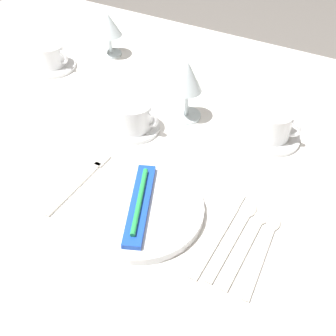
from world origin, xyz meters
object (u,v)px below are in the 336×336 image
at_px(coffee_cup_far, 51,55).
at_px(spoon_tea, 266,245).
at_px(spoon_dessert, 251,238).
at_px(wine_glass_centre, 188,80).
at_px(spoon_soup, 238,230).
at_px(coffee_cup_left, 135,114).
at_px(toothbrush_package, 140,204).
at_px(wine_glass_left, 109,26).
at_px(dinner_plate, 140,209).
at_px(fork_outer, 82,180).
at_px(dinner_knife, 218,236).
at_px(coffee_cup_right, 275,125).

bearing_deg(coffee_cup_far, spoon_tea, -23.53).
height_order(spoon_dessert, wine_glass_centre, wine_glass_centre).
bearing_deg(spoon_tea, wine_glass_centre, 136.34).
distance_m(spoon_soup, coffee_cup_left, 0.38).
bearing_deg(toothbrush_package, wine_glass_left, 127.74).
relative_size(dinner_plate, fork_outer, 1.23).
distance_m(dinner_knife, coffee_cup_right, 0.32).
bearing_deg(coffee_cup_far, toothbrush_package, -36.13).
bearing_deg(dinner_knife, coffee_cup_far, 152.24).
bearing_deg(coffee_cup_far, dinner_plate, -36.13).
bearing_deg(spoon_tea, wine_glass_left, 143.97).
xyz_separation_m(fork_outer, coffee_cup_far, (-0.34, 0.34, 0.04)).
relative_size(dinner_knife, wine_glass_centre, 1.47).
bearing_deg(spoon_tea, dinner_knife, -166.16).
distance_m(toothbrush_package, coffee_cup_far, 0.61).
distance_m(dinner_plate, wine_glass_left, 0.63).
height_order(spoon_tea, wine_glass_centre, wine_glass_centre).
bearing_deg(toothbrush_package, fork_outer, 173.00).
bearing_deg(coffee_cup_left, spoon_dessert, -27.33).
distance_m(spoon_dessert, wine_glass_centre, 0.41).
height_order(fork_outer, spoon_tea, spoon_tea).
bearing_deg(wine_glass_centre, toothbrush_package, -80.45).
xyz_separation_m(fork_outer, coffee_cup_left, (0.01, 0.21, 0.04)).
distance_m(spoon_tea, coffee_cup_left, 0.43).
relative_size(dinner_plate, dinner_knife, 1.11).
xyz_separation_m(toothbrush_package, spoon_dessert, (0.22, 0.04, -0.02)).
relative_size(dinner_plate, wine_glass_centre, 1.64).
distance_m(dinner_plate, dinner_knife, 0.16).
bearing_deg(wine_glass_left, fork_outer, -64.27).
bearing_deg(dinner_plate, spoon_soup, 13.26).
bearing_deg(dinner_plate, fork_outer, 173.00).
height_order(spoon_dessert, spoon_tea, same).
xyz_separation_m(fork_outer, wine_glass_centre, (0.10, 0.31, 0.10)).
xyz_separation_m(dinner_plate, coffee_cup_far, (-0.49, 0.36, 0.03)).
bearing_deg(spoon_dessert, dinner_plate, -169.76).
xyz_separation_m(dinner_plate, wine_glass_left, (-0.38, 0.49, 0.08)).
height_order(coffee_cup_right, coffee_cup_far, coffee_cup_right).
relative_size(toothbrush_package, spoon_tea, 1.02).
xyz_separation_m(dinner_plate, dinner_knife, (0.16, 0.02, -0.01)).
distance_m(fork_outer, coffee_cup_far, 0.48).
height_order(dinner_plate, spoon_dessert, dinner_plate).
height_order(spoon_soup, coffee_cup_right, coffee_cup_right).
distance_m(fork_outer, coffee_cup_right, 0.45).
distance_m(fork_outer, wine_glass_left, 0.54).
xyz_separation_m(toothbrush_package, wine_glass_left, (-0.38, 0.49, 0.06)).
height_order(dinner_knife, spoon_soup, spoon_soup).
height_order(dinner_knife, spoon_tea, spoon_tea).
bearing_deg(spoon_dessert, wine_glass_left, 142.79).
bearing_deg(spoon_tea, toothbrush_package, -171.53).
bearing_deg(coffee_cup_far, dinner_knife, -27.76).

